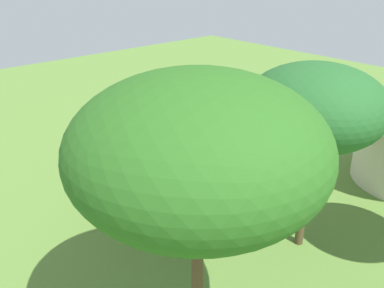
# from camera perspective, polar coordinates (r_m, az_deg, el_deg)

# --- Properties ---
(ground_plane) EXTENTS (36.00, 36.00, 0.00)m
(ground_plane) POSITION_cam_1_polar(r_m,az_deg,el_deg) (15.13, 1.17, -2.00)
(ground_plane) COLOR #597E34
(shade_umbrella) EXTENTS (3.57, 3.57, 3.29)m
(shade_umbrella) POSITION_cam_1_polar(r_m,az_deg,el_deg) (11.55, -2.86, 4.75)
(shade_umbrella) COLOR #4C3D1C
(shade_umbrella) RESTS_ON ground_plane
(patio_dining_table) EXTENTS (1.72, 1.17, 0.74)m
(patio_dining_table) POSITION_cam_1_polar(r_m,az_deg,el_deg) (12.43, -2.66, -4.71)
(patio_dining_table) COLOR white
(patio_dining_table) RESTS_ON ground_plane
(patio_chair_near_hut) EXTENTS (0.45, 0.43, 0.90)m
(patio_chair_near_hut) POSITION_cam_1_polar(r_m,az_deg,el_deg) (11.62, 1.48, -7.72)
(patio_chair_near_hut) COLOR white
(patio_chair_near_hut) RESTS_ON ground_plane
(patio_chair_east_end) EXTENTS (0.58, 0.59, 0.90)m
(patio_chair_east_end) POSITION_cam_1_polar(r_m,az_deg,el_deg) (13.60, -0.67, -2.70)
(patio_chair_east_end) COLOR silver
(patio_chair_east_end) RESTS_ON ground_plane
(patio_chair_near_lawn) EXTENTS (0.60, 0.61, 0.90)m
(patio_chair_near_lawn) POSITION_cam_1_polar(r_m,az_deg,el_deg) (12.60, -8.73, -5.31)
(patio_chair_near_lawn) COLOR silver
(patio_chair_near_lawn) RESTS_ON ground_plane
(guest_beside_umbrella) EXTENTS (0.53, 0.41, 1.68)m
(guest_beside_umbrella) POSITION_cam_1_polar(r_m,az_deg,el_deg) (13.87, -2.51, 0.06)
(guest_beside_umbrella) COLOR black
(guest_beside_umbrella) RESTS_ON ground_plane
(guest_behind_table) EXTENTS (0.54, 0.39, 1.67)m
(guest_behind_table) POSITION_cam_1_polar(r_m,az_deg,el_deg) (10.85, -6.59, -7.43)
(guest_behind_table) COLOR black
(guest_behind_table) RESTS_ON ground_plane
(standing_watcher) EXTENTS (0.46, 0.47, 1.66)m
(standing_watcher) POSITION_cam_1_polar(r_m,az_deg,el_deg) (18.26, 2.54, 6.00)
(standing_watcher) COLOR #1C2529
(standing_watcher) RESTS_ON ground_plane
(striped_lounge_chair) EXTENTS (0.80, 0.94, 0.66)m
(striped_lounge_chair) POSITION_cam_1_polar(r_m,az_deg,el_deg) (14.12, 5.12, -2.92)
(striped_lounge_chair) COLOR teal
(striped_lounge_chair) RESTS_ON ground_plane
(zebra_nearest_camera) EXTENTS (0.84, 2.34, 1.53)m
(zebra_nearest_camera) POSITION_cam_1_polar(r_m,az_deg,el_deg) (16.71, 4.89, 4.20)
(zebra_nearest_camera) COLOR silver
(zebra_nearest_camera) RESTS_ON ground_plane
(zebra_by_umbrella) EXTENTS (1.39, 2.12, 1.53)m
(zebra_by_umbrella) POSITION_cam_1_polar(r_m,az_deg,el_deg) (15.05, -11.56, 1.51)
(zebra_by_umbrella) COLOR silver
(zebra_by_umbrella) RESTS_ON ground_plane
(acacia_tree_left_background) EXTENTS (3.93, 3.93, 5.19)m
(acacia_tree_left_background) POSITION_cam_1_polar(r_m,az_deg,el_deg) (6.22, 0.81, -0.91)
(acacia_tree_left_background) COLOR brown
(acacia_tree_left_background) RESTS_ON ground_plane
(acacia_tree_right_background) EXTENTS (3.14, 3.14, 4.56)m
(acacia_tree_right_background) POSITION_cam_1_polar(r_m,az_deg,el_deg) (9.67, 16.15, 4.80)
(acacia_tree_right_background) COLOR #493D24
(acacia_tree_right_background) RESTS_ON ground_plane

